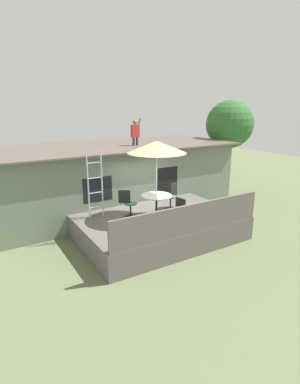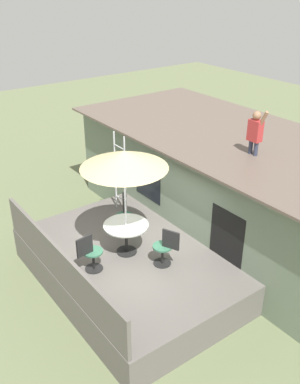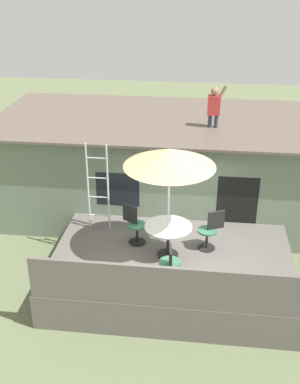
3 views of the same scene
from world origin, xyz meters
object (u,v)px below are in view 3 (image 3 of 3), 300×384
at_px(patio_chair_left, 135,224).
at_px(patio_chair_near, 170,265).
at_px(step_ladder, 98,188).
at_px(person_figure, 214,104).
at_px(patio_chair_right, 210,230).
at_px(patio_table, 168,233).
at_px(patio_umbrella, 170,158).

relative_size(patio_chair_left, patio_chair_near, 1.00).
distance_m(patio_chair_left, patio_chair_near, 1.77).
bearing_deg(step_ladder, person_figure, 37.84).
bearing_deg(patio_chair_right, step_ladder, -36.75).
distance_m(person_figure, patio_chair_near, 4.66).
xyz_separation_m(person_figure, patio_chair_left, (-1.70, -2.56, -2.16)).
distance_m(patio_chair_right, patio_chair_near, 1.64).
bearing_deg(patio_table, patio_chair_right, 24.78).
height_order(step_ladder, person_figure, person_figure).
height_order(patio_table, patio_chair_near, patio_chair_near).
height_order(patio_umbrella, patio_chair_right, patio_umbrella).
bearing_deg(patio_chair_left, patio_chair_near, -27.43).
height_order(patio_table, person_figure, person_figure).
bearing_deg(patio_chair_near, patio_umbrella, 0.00).
distance_m(patio_umbrella, person_figure, 3.18).
bearing_deg(step_ladder, patio_table, -29.41).
relative_size(step_ladder, patio_chair_left, 2.39).
relative_size(person_figure, patio_chair_right, 1.21).
xyz_separation_m(step_ladder, patio_chair_left, (0.94, -0.51, -0.64)).
bearing_deg(patio_umbrella, patio_chair_right, 24.78).
bearing_deg(patio_chair_near, patio_table, 0.00).
bearing_deg(patio_table, step_ladder, 150.59).
height_order(person_figure, patio_chair_right, person_figure).
xyz_separation_m(patio_table, patio_chair_near, (0.13, -1.02, -0.13)).
bearing_deg(patio_umbrella, patio_table, -174.29).
relative_size(patio_umbrella, patio_chair_left, 2.76).
bearing_deg(person_figure, patio_chair_near, -100.58).
distance_m(patio_chair_left, patio_chair_right, 1.73).
bearing_deg(patio_table, patio_umbrella, 5.71).
height_order(patio_chair_left, patio_chair_right, same).
bearing_deg(step_ladder, patio_umbrella, -29.41).
relative_size(patio_table, step_ladder, 0.47).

